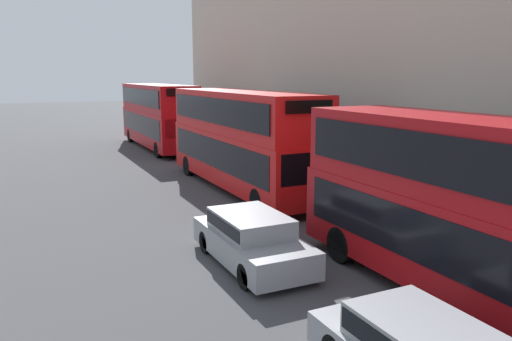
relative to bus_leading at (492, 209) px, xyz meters
name	(u,v)px	position (x,y,z in m)	size (l,w,h in m)	color
bus_leading	(492,209)	(0.00, 0.00, 0.00)	(2.59, 10.63, 4.15)	#A80F14
bus_second_in_queue	(241,136)	(0.00, 13.00, 0.11)	(2.59, 11.41, 4.37)	red
bus_third_in_queue	(158,113)	(0.00, 27.23, 0.14)	(2.59, 11.42, 4.41)	#A80F14
car_hatchback	(252,238)	(-3.40, 4.67, -1.56)	(1.85, 4.34, 1.39)	gray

